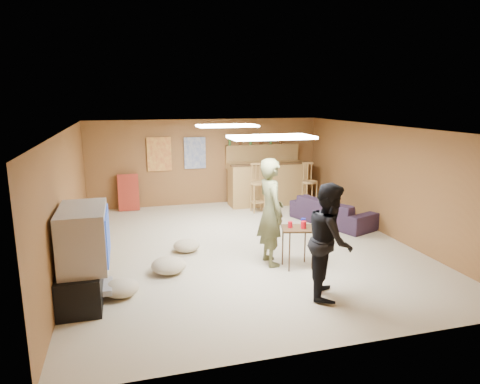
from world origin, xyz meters
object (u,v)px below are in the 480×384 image
object	(u,v)px
tv_body	(84,237)
bar_counter	(268,184)
person_black	(330,240)
person_olive	(271,212)
tray_table	(297,247)
sofa	(332,211)

from	to	relation	value
tv_body	bar_counter	world-z (taller)	tv_body
bar_counter	person_black	size ratio (longest dim) A/B	1.24
tv_body	person_black	xyz separation A→B (m)	(3.26, -0.76, -0.10)
person_olive	tray_table	xyz separation A→B (m)	(0.38, -0.27, -0.56)
person_olive	sofa	bearing A→B (deg)	-51.25
bar_counter	sofa	world-z (taller)	bar_counter
person_black	sofa	bearing A→B (deg)	-4.56
bar_counter	tray_table	size ratio (longest dim) A/B	2.98
sofa	tv_body	bearing A→B (deg)	94.47
tv_body	person_black	size ratio (longest dim) A/B	0.68
tv_body	person_olive	distance (m)	2.92
tv_body	person_olive	xyz separation A→B (m)	(2.86, 0.56, -0.01)
tray_table	person_olive	bearing A→B (deg)	144.44
bar_counter	sofa	bearing A→B (deg)	-68.49
person_black	tray_table	size ratio (longest dim) A/B	2.40
person_black	person_olive	bearing A→B (deg)	40.07
tray_table	sofa	bearing A→B (deg)	50.95
tv_body	person_olive	bearing A→B (deg)	11.15
person_black	sofa	size ratio (longest dim) A/B	0.83
person_black	sofa	world-z (taller)	person_black
tv_body	bar_counter	distance (m)	6.09
sofa	tray_table	bearing A→B (deg)	119.47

